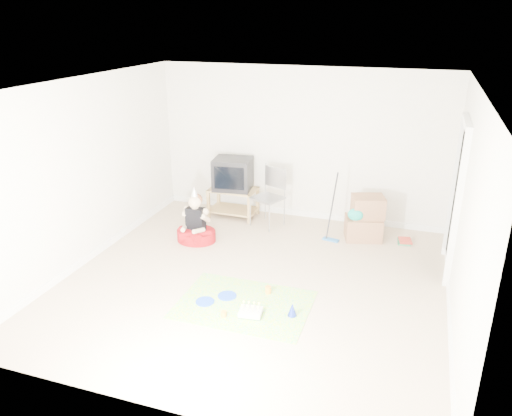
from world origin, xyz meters
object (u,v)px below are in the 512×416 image
(cardboard_boxes, at_px, (365,219))
(birthday_cake, at_px, (251,313))
(folding_chair, at_px, (267,198))
(tv_stand, at_px, (233,200))
(crt_tv, at_px, (233,174))
(seated_woman, at_px, (196,229))

(cardboard_boxes, xyz_separation_m, birthday_cake, (-1.00, -2.66, -0.30))
(folding_chair, height_order, cardboard_boxes, folding_chair)
(birthday_cake, bearing_deg, folding_chair, 103.21)
(tv_stand, distance_m, birthday_cake, 3.20)
(folding_chair, distance_m, cardboard_boxes, 1.63)
(tv_stand, relative_size, crt_tv, 1.29)
(seated_woman, bearing_deg, folding_chair, 46.85)
(tv_stand, relative_size, birthday_cake, 2.82)
(crt_tv, bearing_deg, birthday_cake, -72.54)
(cardboard_boxes, bearing_deg, tv_stand, 174.10)
(cardboard_boxes, bearing_deg, seated_woman, -159.86)
(folding_chair, relative_size, cardboard_boxes, 1.43)
(tv_stand, distance_m, folding_chair, 0.76)
(folding_chair, distance_m, birthday_cake, 2.79)
(folding_chair, xyz_separation_m, birthday_cake, (0.63, -2.68, -0.46))
(folding_chair, bearing_deg, cardboard_boxes, -0.86)
(tv_stand, xyz_separation_m, folding_chair, (0.70, -0.22, 0.20))
(tv_stand, height_order, seated_woman, seated_woman)
(folding_chair, bearing_deg, tv_stand, 162.87)
(crt_tv, distance_m, cardboard_boxes, 2.38)
(folding_chair, relative_size, seated_woman, 1.13)
(tv_stand, bearing_deg, seated_woman, -99.14)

